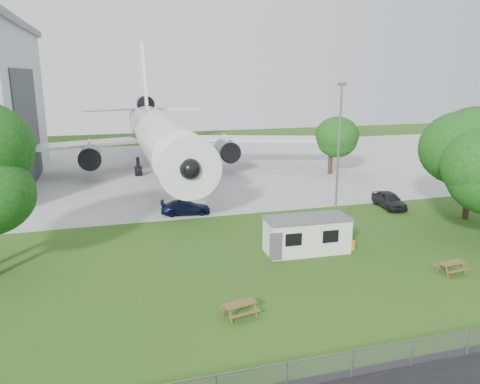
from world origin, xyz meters
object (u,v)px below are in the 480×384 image
object	(u,v)px
airliner	(158,133)
picnic_west	(240,316)
site_cabin	(307,235)
picnic_east	(451,273)

from	to	relation	value
airliner	picnic_west	bearing A→B (deg)	-90.26
site_cabin	airliner	bearing A→B (deg)	102.91
airliner	picnic_west	distance (m)	39.32
site_cabin	picnic_west	xyz separation A→B (m)	(-7.33, -7.75, -1.31)
site_cabin	picnic_west	size ratio (longest dim) A/B	3.78
airliner	picnic_east	xyz separation A→B (m)	(14.73, -37.42, -5.27)
picnic_west	picnic_east	world-z (taller)	same
site_cabin	picnic_east	distance (m)	9.87
airliner	picnic_east	size ratio (longest dim) A/B	26.52
airliner	picnic_west	world-z (taller)	airliner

